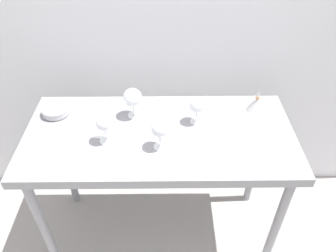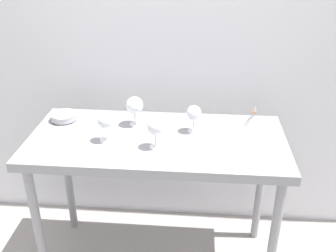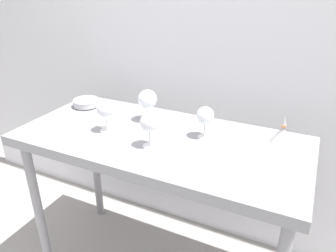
{
  "view_description": "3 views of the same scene",
  "coord_description": "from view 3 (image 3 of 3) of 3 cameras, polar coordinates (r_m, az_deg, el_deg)",
  "views": [
    {
      "loc": [
        0.03,
        -1.29,
        2.03
      ],
      "look_at": [
        0.04,
        -0.05,
        0.98
      ],
      "focal_mm": 35.31,
      "sensor_mm": 36.0,
      "label": 1
    },
    {
      "loc": [
        0.21,
        -1.84,
        1.91
      ],
      "look_at": [
        0.06,
        -0.02,
        0.98
      ],
      "focal_mm": 41.36,
      "sensor_mm": 36.0,
      "label": 2
    },
    {
      "loc": [
        0.63,
        -1.23,
        1.6
      ],
      "look_at": [
        0.03,
        0.03,
        0.95
      ],
      "focal_mm": 34.18,
      "sensor_mm": 36.0,
      "label": 3
    }
  ],
  "objects": [
    {
      "name": "steel_counter",
      "position": [
        1.59,
        -1.47,
        -5.29
      ],
      "size": [
        1.4,
        0.65,
        0.9
      ],
      "color": "gray",
      "rests_on": "ground_plane"
    },
    {
      "name": "tasting_sheet_lower",
      "position": [
        1.77,
        -10.19,
        1.46
      ],
      "size": [
        0.2,
        0.26,
        0.0
      ],
      "primitive_type": "cube",
      "rotation": [
        0.0,
        0.0,
        -0.18
      ],
      "color": "white",
      "rests_on": "steel_counter"
    },
    {
      "name": "back_wall",
      "position": [
        1.85,
        5.58,
        15.67
      ],
      "size": [
        3.8,
        0.04,
        2.6
      ],
      "primitive_type": "cube",
      "color": "silver",
      "rests_on": "ground_plane"
    },
    {
      "name": "wine_glass_near_center",
      "position": [
        1.41,
        -3.32,
        0.51
      ],
      "size": [
        0.08,
        0.08,
        0.16
      ],
      "color": "white",
      "rests_on": "steel_counter"
    },
    {
      "name": "wine_glass_far_right",
      "position": [
        1.5,
        6.64,
        1.76
      ],
      "size": [
        0.08,
        0.08,
        0.16
      ],
      "color": "white",
      "rests_on": "steel_counter"
    },
    {
      "name": "wine_glass_near_left",
      "position": [
        1.58,
        -11.12,
        2.83
      ],
      "size": [
        0.08,
        0.08,
        0.16
      ],
      "color": "white",
      "rests_on": "steel_counter"
    },
    {
      "name": "tasting_sheet_upper",
      "position": [
        1.44,
        13.86,
        -4.82
      ],
      "size": [
        0.27,
        0.29,
        0.0
      ],
      "primitive_type": "cube",
      "rotation": [
        0.0,
        0.0,
        0.44
      ],
      "color": "white",
      "rests_on": "steel_counter"
    },
    {
      "name": "tasting_bowl",
      "position": [
        1.96,
        -14.42,
        4.08
      ],
      "size": [
        0.15,
        0.15,
        0.05
      ],
      "color": "#4C4C4C",
      "rests_on": "steel_counter"
    },
    {
      "name": "decanter_funnel",
      "position": [
        1.56,
        19.7,
        -1.43
      ],
      "size": [
        0.11,
        0.11,
        0.14
      ],
      "color": "#B6B6B6",
      "rests_on": "steel_counter"
    },
    {
      "name": "wine_glass_far_left",
      "position": [
        1.67,
        -3.66,
        4.7
      ],
      "size": [
        0.1,
        0.1,
        0.17
      ],
      "color": "white",
      "rests_on": "steel_counter"
    }
  ]
}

